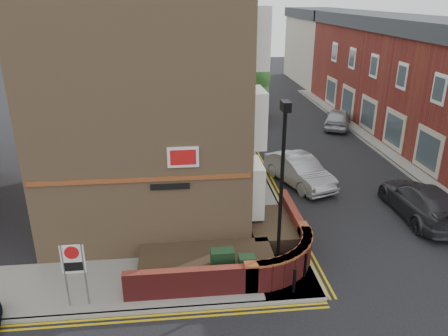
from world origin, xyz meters
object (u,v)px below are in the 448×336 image
Objects in this scene: lamppost at (281,195)px; utility_cabinet_large at (222,265)px; zone_sign at (74,264)px; silver_car_near at (299,171)px.

lamppost is 5.25× the size of utility_cabinet_large.
zone_sign is 13.13m from silver_car_near.
utility_cabinet_large is at bearing -140.97° from silver_car_near.
utility_cabinet_large is at bearing 176.99° from lamppost.
zone_sign is at bearing -173.93° from lamppost.
zone_sign is (-6.60, -0.70, -1.70)m from lamppost.
lamppost is 3.24m from utility_cabinet_large.
lamppost is at bearing -129.90° from silver_car_near.
zone_sign is (-4.70, -0.80, 0.92)m from utility_cabinet_large.
utility_cabinet_large is 9.47m from silver_car_near.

